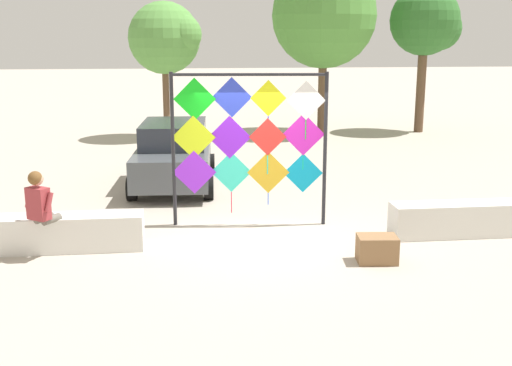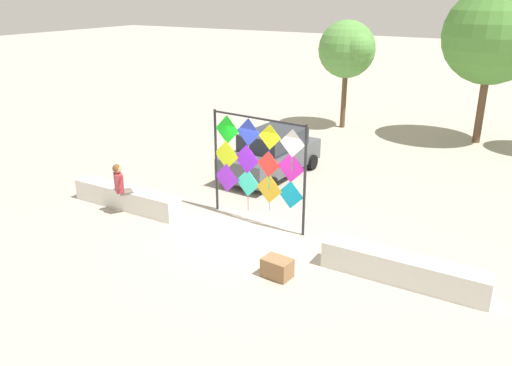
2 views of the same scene
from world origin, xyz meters
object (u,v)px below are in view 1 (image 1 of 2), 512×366
at_px(cardboard_box_large, 377,249).
at_px(tree_palm_like, 167,38).
at_px(parked_car, 174,154).
at_px(tree_far_right, 428,23).
at_px(tree_broadleaf, 324,14).
at_px(kite_display_rack, 248,136).
at_px(seated_vendor, 43,207).

relative_size(cardboard_box_large, tree_palm_like, 0.13).
relative_size(parked_car, cardboard_box_large, 6.46).
height_order(tree_far_right, tree_broadleaf, tree_broadleaf).
height_order(parked_car, tree_broadleaf, tree_broadleaf).
height_order(parked_car, tree_far_right, tree_far_right).
distance_m(kite_display_rack, cardboard_box_large, 3.26).
height_order(kite_display_rack, tree_palm_like, tree_palm_like).
distance_m(seated_vendor, tree_palm_like, 12.42).
distance_m(parked_car, tree_palm_like, 7.70).
distance_m(kite_display_rack, parked_car, 3.79).
xyz_separation_m(cardboard_box_large, tree_broadleaf, (2.06, 13.46, 4.05)).
distance_m(seated_vendor, tree_far_right, 16.95).
distance_m(seated_vendor, parked_car, 5.21).
distance_m(kite_display_rack, seated_vendor, 3.82).
bearing_deg(kite_display_rack, seated_vendor, -157.62).
distance_m(parked_car, tree_broadleaf, 10.08).
xyz_separation_m(seated_vendor, parked_car, (2.02, 4.80, -0.08)).
height_order(tree_far_right, tree_palm_like, tree_far_right).
distance_m(cardboard_box_large, tree_palm_like, 13.71).
height_order(cardboard_box_large, tree_far_right, tree_far_right).
relative_size(parked_car, tree_palm_like, 0.86).
relative_size(seated_vendor, tree_broadleaf, 0.24).
xyz_separation_m(cardboard_box_large, tree_far_right, (5.83, 13.28, 3.73)).
height_order(seated_vendor, cardboard_box_large, seated_vendor).
xyz_separation_m(kite_display_rack, cardboard_box_large, (1.82, -2.25, -1.49)).
xyz_separation_m(kite_display_rack, seated_vendor, (-3.44, -1.42, -0.86)).
xyz_separation_m(tree_far_right, tree_palm_like, (-9.34, -0.42, -0.51)).
relative_size(kite_display_rack, parked_car, 0.72).
height_order(kite_display_rack, cardboard_box_large, kite_display_rack).
bearing_deg(tree_palm_like, tree_broadleaf, 6.18).
relative_size(kite_display_rack, tree_broadleaf, 0.47).
relative_size(cardboard_box_large, tree_broadleaf, 0.10).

